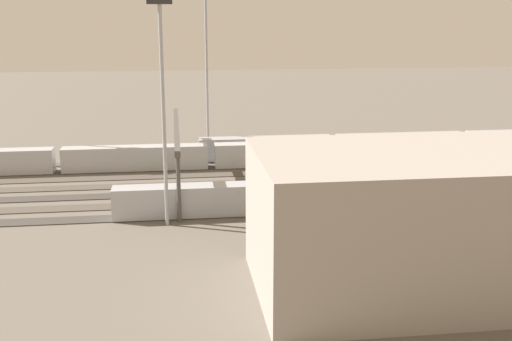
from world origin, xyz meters
TOP-DOWN VIEW (x-y plane):
  - ground_plane at (0.00, 0.00)m, footprint 400.00×400.00m
  - track_bed_0 at (0.00, -15.00)m, footprint 140.00×2.80m
  - track_bed_1 at (0.00, -10.00)m, footprint 140.00×2.80m
  - track_bed_2 at (0.00, -5.00)m, footprint 140.00×2.80m
  - track_bed_3 at (0.00, 0.00)m, footprint 140.00×2.80m
  - track_bed_4 at (0.00, 5.00)m, footprint 140.00×2.80m
  - track_bed_5 at (0.00, 10.00)m, footprint 140.00×2.80m
  - track_bed_6 at (0.00, 15.00)m, footprint 140.00×2.80m
  - train_on_track_6 at (-14.53, 15.00)m, footprint 71.40×3.00m
  - train_on_track_1 at (-3.07, -10.00)m, footprint 114.80×3.00m
  - train_on_track_0 at (-26.32, -15.00)m, footprint 71.40×3.00m
  - light_mast_0 at (7.61, -18.75)m, footprint 2.80×0.70m
  - light_mast_1 at (14.57, 18.04)m, footprint 2.80×0.70m
  - signal_gantry at (13.12, 0.00)m, footprint 0.70×35.00m
  - maintenance_shed at (-14.20, 38.51)m, footprint 41.41×17.67m

SIDE VIEW (x-z plane):
  - ground_plane at x=0.00m, z-range 0.00..0.00m
  - track_bed_0 at x=0.00m, z-range 0.00..0.12m
  - track_bed_1 at x=0.00m, z-range 0.00..0.12m
  - track_bed_2 at x=0.00m, z-range 0.00..0.12m
  - track_bed_3 at x=0.00m, z-range 0.00..0.12m
  - track_bed_4 at x=0.00m, z-range 0.00..0.12m
  - track_bed_5 at x=0.00m, z-range 0.00..0.12m
  - track_bed_6 at x=0.00m, z-range 0.00..0.12m
  - train_on_track_6 at x=-14.53m, z-range 0.12..3.92m
  - train_on_track_0 at x=-26.32m, z-range 0.12..3.92m
  - train_on_track_1 at x=-3.07m, z-range -0.12..4.28m
  - maintenance_shed at x=-14.20m, z-range 0.00..12.63m
  - signal_gantry at x=13.12m, z-range 3.25..12.05m
  - light_mast_1 at x=14.57m, z-range 3.70..30.30m
  - light_mast_0 at x=7.61m, z-range 3.83..33.37m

